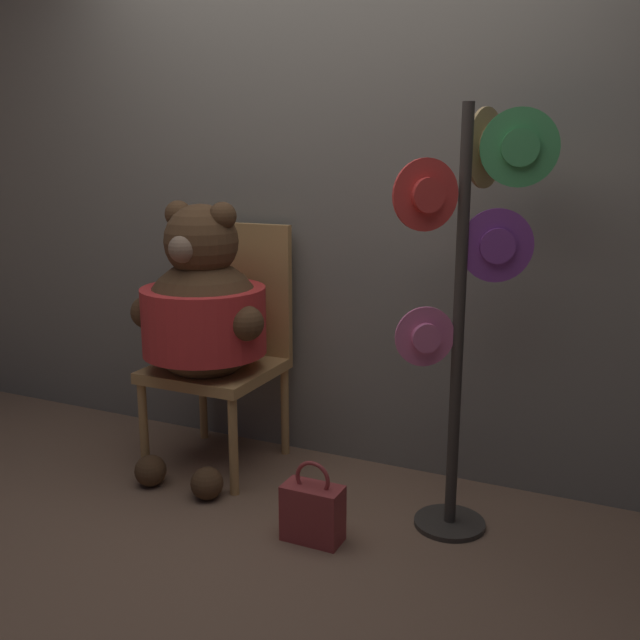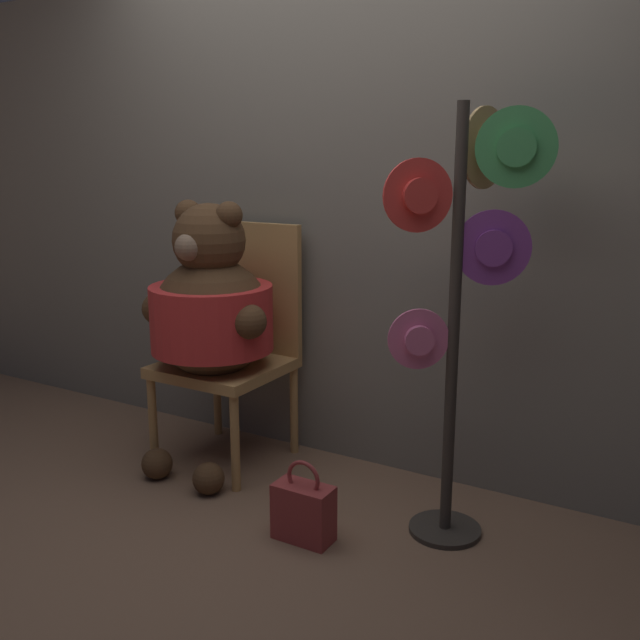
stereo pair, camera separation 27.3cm
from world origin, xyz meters
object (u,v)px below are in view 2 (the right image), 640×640
(chair, at_px, (236,338))
(hat_display_rack, at_px, (462,276))
(teddy_bear, at_px, (211,310))
(handbag_on_ground, at_px, (303,511))

(chair, height_order, hat_display_rack, hat_display_rack)
(teddy_bear, xyz_separation_m, handbag_on_ground, (0.70, -0.35, -0.64))
(handbag_on_ground, bearing_deg, hat_display_rack, 36.51)
(teddy_bear, height_order, hat_display_rack, hat_display_rack)
(hat_display_rack, bearing_deg, chair, 170.54)
(hat_display_rack, bearing_deg, handbag_on_ground, -143.49)
(teddy_bear, relative_size, handbag_on_ground, 3.85)
(chair, relative_size, hat_display_rack, 0.69)
(chair, height_order, handbag_on_ground, chair)
(chair, xyz_separation_m, hat_display_rack, (1.17, -0.19, 0.43))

